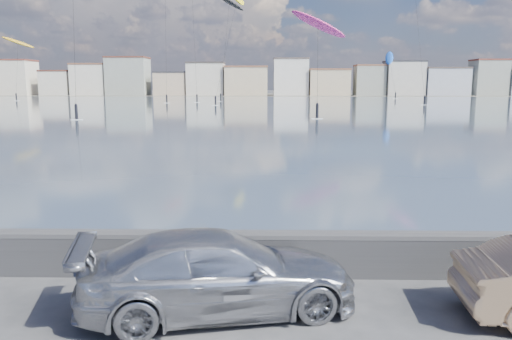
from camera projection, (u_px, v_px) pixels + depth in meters
The scene contains 11 objects.
ground at pixel (194, 335), 8.58m from camera, with size 700.00×700.00×0.00m, color #333335.
bay_water at pixel (259, 106), 98.74m from camera, with size 500.00×177.00×0.00m, color #344150.
far_shore_strip at pixel (262, 95), 205.64m from camera, with size 500.00×60.00×0.00m, color #4C473D.
seawall at pixel (210, 251), 11.14m from camera, with size 400.00×0.36×1.08m.
far_buildings at pixel (265, 80), 190.80m from camera, with size 240.79×13.26×14.60m.
car_silver at pixel (219, 272), 9.40m from camera, with size 2.13×5.23×1.52m, color #A8A9B0.
kitesurfer_3 at pixel (389, 58), 158.47m from camera, with size 4.21×18.91×15.57m.
kitesurfer_12 at pixel (318, 25), 74.90m from camera, with size 8.77×18.66×16.16m.
kitesurfer_13 at pixel (18, 43), 137.20m from camera, with size 8.57×12.98×17.67m.
kitesurfer_15 at pixel (237, 0), 111.60m from camera, with size 6.90×19.03×25.99m.
kitesurfer_17 at pixel (229, 3), 130.83m from camera, with size 8.90×13.58×28.69m.
Camera 1 is at (1.22, -7.95, 4.26)m, focal length 35.00 mm.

